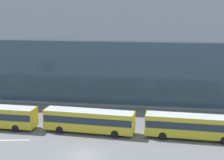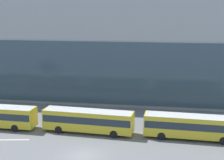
{
  "view_description": "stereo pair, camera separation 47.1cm",
  "coord_description": "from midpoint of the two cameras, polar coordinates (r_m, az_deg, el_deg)",
  "views": [
    {
      "loc": [
        8.76,
        -35.17,
        16.23
      ],
      "look_at": [
        -0.42,
        23.11,
        4.0
      ],
      "focal_mm": 55.0,
      "sensor_mm": 36.0,
      "label": 1
    },
    {
      "loc": [
        9.22,
        -35.1,
        16.23
      ],
      "look_at": [
        -0.42,
        23.11,
        4.0
      ],
      "focal_mm": 55.0,
      "sensor_mm": 36.0,
      "label": 2
    }
  ],
  "objects": [
    {
      "name": "ground_plane",
      "position": [
        39.73,
        -4.63,
        -12.44
      ],
      "size": [
        440.0,
        440.0,
        0.0
      ],
      "primitive_type": "plane",
      "color": "slate"
    },
    {
      "name": "airliner_at_gate_far",
      "position": [
        86.68,
        7.25,
        4.35
      ],
      "size": [
        38.11,
        39.02,
        13.12
      ],
      "rotation": [
        0.0,
        0.0,
        -1.59
      ],
      "color": "silver",
      "rests_on": "ground_plane"
    },
    {
      "name": "shuttle_bus_2",
      "position": [
        46.03,
        -3.7,
        -6.59
      ],
      "size": [
        12.26,
        3.29,
        3.04
      ],
      "rotation": [
        0.0,
        0.0,
        -0.06
      ],
      "color": "gold",
      "rests_on": "ground_plane"
    },
    {
      "name": "shuttle_bus_3",
      "position": [
        44.95,
        13.49,
        -7.35
      ],
      "size": [
        12.22,
        3.02,
        3.04
      ],
      "rotation": [
        0.0,
        0.0,
        -0.04
      ],
      "color": "gold",
      "rests_on": "ground_plane"
    }
  ]
}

